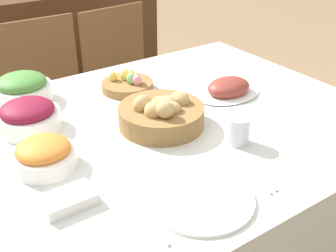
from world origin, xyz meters
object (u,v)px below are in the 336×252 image
at_px(egg_basket, 128,84).
at_px(knife, 247,178).
at_px(bread_basket, 162,114).
at_px(drinking_cup, 238,130).
at_px(dinner_plate, 201,199).
at_px(sideboard, 58,58).
at_px(carrot_bowl, 44,155).
at_px(chair_far_right, 128,81).
at_px(green_salad_bowl, 23,89).
at_px(spoon, 255,175).
at_px(beet_salad_bowl, 28,116).
at_px(ham_platter, 229,89).
at_px(fork, 147,225).
at_px(chair_far_center, 52,101).
at_px(butter_dish, 68,200).

bearing_deg(egg_basket, knife, -92.32).
relative_size(bread_basket, drinking_cup, 3.19).
xyz_separation_m(dinner_plate, drinking_cup, (0.28, 0.16, 0.04)).
xyz_separation_m(sideboard, carrot_bowl, (-0.66, -1.68, 0.35)).
bearing_deg(chair_far_right, green_salad_bowl, -151.12).
xyz_separation_m(bread_basket, spoon, (0.06, -0.39, -0.04)).
xyz_separation_m(beet_salad_bowl, drinking_cup, (0.51, -0.46, -0.00)).
height_order(bread_basket, green_salad_bowl, bread_basket).
bearing_deg(drinking_cup, ham_platter, 52.87).
bearing_deg(ham_platter, drinking_cup, -127.13).
xyz_separation_m(dinner_plate, fork, (-0.16, 0.00, -0.00)).
bearing_deg(egg_basket, dinner_plate, -105.08).
distance_m(fork, spoon, 0.36).
xyz_separation_m(ham_platter, carrot_bowl, (-0.77, -0.08, 0.02)).
bearing_deg(chair_far_center, knife, -86.23).
bearing_deg(dinner_plate, fork, 180.00).
height_order(knife, butter_dish, butter_dish).
bearing_deg(spoon, beet_salad_bowl, 127.94).
bearing_deg(sideboard, carrot_bowl, -111.49).
relative_size(dinner_plate, spoon, 1.60).
bearing_deg(knife, bread_basket, 90.72).
relative_size(spoon, drinking_cup, 1.90).
height_order(chair_far_right, beet_salad_bowl, chair_far_right).
height_order(chair_far_right, sideboard, sideboard).
bearing_deg(butter_dish, beet_salad_bowl, 83.66).
distance_m(sideboard, butter_dish, 2.02).
bearing_deg(chair_far_center, sideboard, 66.64).
height_order(beet_salad_bowl, green_salad_bowl, green_salad_bowl).
distance_m(sideboard, dinner_plate, 2.12).
bearing_deg(carrot_bowl, drinking_cup, -21.40).
bearing_deg(egg_basket, spoon, -89.92).
distance_m(chair_far_right, bread_basket, 1.08).
bearing_deg(carrot_bowl, beet_salad_bowl, 81.45).
height_order(knife, drinking_cup, drinking_cup).
relative_size(chair_far_center, butter_dish, 6.56).
distance_m(sideboard, green_salad_bowl, 1.38).
xyz_separation_m(fork, knife, (0.33, 0.00, 0.00)).
xyz_separation_m(chair_far_right, bread_basket, (-0.40, -0.96, 0.31)).
bearing_deg(chair_far_center, ham_platter, -64.73).
relative_size(sideboard, spoon, 7.82).
height_order(bread_basket, butter_dish, bread_basket).
height_order(chair_far_center, carrot_bowl, chair_far_center).
xyz_separation_m(egg_basket, fork, (-0.36, -0.72, -0.02)).
relative_size(egg_basket, green_salad_bowl, 0.95).
bearing_deg(fork, spoon, -3.13).
relative_size(chair_far_center, fork, 5.15).
xyz_separation_m(sideboard, knife, (-0.22, -2.06, 0.31)).
relative_size(chair_far_right, drinking_cup, 9.81).
bearing_deg(chair_far_center, drinking_cup, -80.44).
height_order(beet_salad_bowl, butter_dish, beet_salad_bowl).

